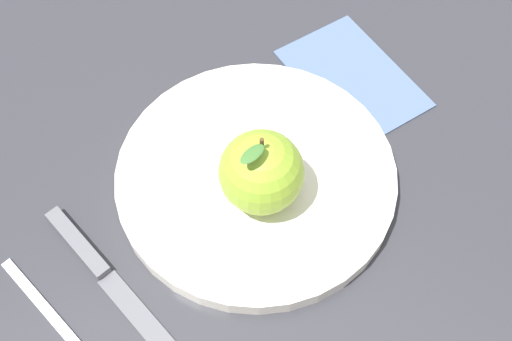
% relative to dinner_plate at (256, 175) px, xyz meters
% --- Properties ---
extents(ground_plane, '(2.40, 2.40, 0.00)m').
position_rel_dinner_plate_xyz_m(ground_plane, '(0.03, -0.01, -0.01)').
color(ground_plane, '#2D2D33').
extents(dinner_plate, '(0.27, 0.27, 0.02)m').
position_rel_dinner_plate_xyz_m(dinner_plate, '(0.00, 0.00, 0.00)').
color(dinner_plate, silver).
rests_on(dinner_plate, ground_plane).
extents(apple, '(0.08, 0.08, 0.09)m').
position_rel_dinner_plate_xyz_m(apple, '(0.02, 0.02, 0.05)').
color(apple, '#8CB22D').
rests_on(apple, dinner_plate).
extents(knife, '(0.07, 0.21, 0.01)m').
position_rel_dinner_plate_xyz_m(knife, '(0.16, -0.06, -0.01)').
color(knife, '#59595E').
rests_on(knife, ground_plane).
extents(linen_napkin, '(0.16, 0.18, 0.00)m').
position_rel_dinner_plate_xyz_m(linen_napkin, '(-0.16, 0.02, -0.01)').
color(linen_napkin, slate).
rests_on(linen_napkin, ground_plane).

